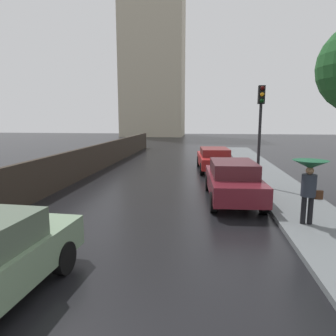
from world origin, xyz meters
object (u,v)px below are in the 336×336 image
object	(u,v)px
car_maroon_near_kerb	(233,180)
car_red_mid_road	(214,158)
traffic_light	(260,117)
pedestrian_with_umbrella_near	(310,175)

from	to	relation	value
car_maroon_near_kerb	car_red_mid_road	size ratio (longest dim) A/B	1.00
car_maroon_near_kerb	traffic_light	world-z (taller)	traffic_light
car_maroon_near_kerb	pedestrian_with_umbrella_near	distance (m)	3.35
car_maroon_near_kerb	car_red_mid_road	distance (m)	6.59
car_maroon_near_kerb	pedestrian_with_umbrella_near	size ratio (longest dim) A/B	2.63
car_red_mid_road	car_maroon_near_kerb	bearing A→B (deg)	-90.27
car_maroon_near_kerb	traffic_light	size ratio (longest dim) A/B	1.10
traffic_light	car_maroon_near_kerb	bearing A→B (deg)	-121.03
traffic_light	car_red_mid_road	bearing A→B (deg)	111.03
car_maroon_near_kerb	car_red_mid_road	world-z (taller)	car_maroon_near_kerb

